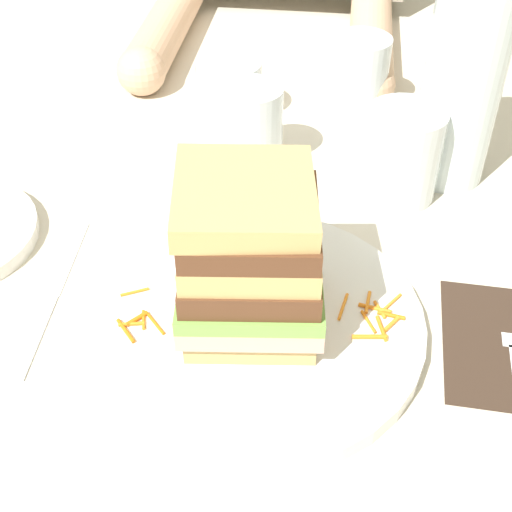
{
  "coord_description": "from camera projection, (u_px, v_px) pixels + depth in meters",
  "views": [
    {
      "loc": [
        0.04,
        -0.42,
        0.43
      ],
      "look_at": [
        -0.01,
        0.02,
        0.06
      ],
      "focal_mm": 49.26,
      "sensor_mm": 36.0,
      "label": 1
    }
  ],
  "objects": [
    {
      "name": "carrot_shred_0",
      "position": [
        144.0,
        320.0,
        0.58
      ],
      "size": [
        0.01,
        0.02,
        0.0
      ],
      "primitive_type": "cylinder",
      "rotation": [
        0.0,
        1.57,
        4.98
      ],
      "color": "orange",
      "rests_on": "main_plate"
    },
    {
      "name": "juice_glass",
      "position": [
        401.0,
        158.0,
        0.71
      ],
      "size": [
        0.08,
        0.08,
        0.1
      ],
      "color": "white",
      "rests_on": "ground_plane"
    },
    {
      "name": "carrot_shred_1",
      "position": [
        156.0,
        324.0,
        0.57
      ],
      "size": [
        0.02,
        0.02,
        0.0
      ],
      "primitive_type": "cylinder",
      "rotation": [
        0.0,
        1.57,
        5.45
      ],
      "color": "orange",
      "rests_on": "main_plate"
    },
    {
      "name": "water_bottle",
      "position": [
        466.0,
        67.0,
        0.69
      ],
      "size": [
        0.08,
        0.08,
        0.28
      ],
      "color": "silver",
      "rests_on": "ground_plane"
    },
    {
      "name": "carrot_shred_5",
      "position": [
        126.0,
        331.0,
        0.57
      ],
      "size": [
        0.02,
        0.02,
        0.0
      ],
      "primitive_type": "cylinder",
      "rotation": [
        0.0,
        1.57,
        5.43
      ],
      "color": "orange",
      "rests_on": "main_plate"
    },
    {
      "name": "carrot_shred_4",
      "position": [
        131.0,
        324.0,
        0.57
      ],
      "size": [
        0.02,
        0.01,
        0.0
      ],
      "primitive_type": "cylinder",
      "rotation": [
        0.0,
        1.57,
        0.22
      ],
      "color": "orange",
      "rests_on": "main_plate"
    },
    {
      "name": "ground_plane",
      "position": [
        271.0,
        319.0,
        0.6
      ],
      "size": [
        3.0,
        3.0,
        0.0
      ],
      "primitive_type": "plane",
      "color": "beige"
    },
    {
      "name": "carrot_shred_6",
      "position": [
        391.0,
        324.0,
        0.57
      ],
      "size": [
        0.01,
        0.02,
        0.0
      ],
      "primitive_type": "cylinder",
      "rotation": [
        0.0,
        1.57,
        4.1
      ],
      "color": "orange",
      "rests_on": "main_plate"
    },
    {
      "name": "carrot_shred_7",
      "position": [
        380.0,
        310.0,
        0.59
      ],
      "size": [
        0.01,
        0.02,
        0.0
      ],
      "primitive_type": "cylinder",
      "rotation": [
        0.0,
        1.57,
        5.14
      ],
      "color": "orange",
      "rests_on": "main_plate"
    },
    {
      "name": "carrot_shred_2",
      "position": [
        133.0,
        296.0,
        0.6
      ],
      "size": [
        0.02,
        0.01,
        0.0
      ],
      "primitive_type": "cylinder",
      "rotation": [
        0.0,
        1.57,
        0.48
      ],
      "color": "orange",
      "rests_on": "main_plate"
    },
    {
      "name": "main_plate",
      "position": [
        251.0,
        322.0,
        0.59
      ],
      "size": [
        0.29,
        0.29,
        0.02
      ],
      "primitive_type": "cylinder",
      "color": "white",
      "rests_on": "ground_plane"
    },
    {
      "name": "sandwich",
      "position": [
        250.0,
        257.0,
        0.54
      ],
      "size": [
        0.13,
        0.13,
        0.13
      ],
      "color": "tan",
      "rests_on": "main_plate"
    },
    {
      "name": "carrot_shred_3",
      "position": [
        137.0,
        319.0,
        0.58
      ],
      "size": [
        0.02,
        0.02,
        0.0
      ],
      "primitive_type": "cylinder",
      "rotation": [
        0.0,
        1.57,
        0.88
      ],
      "color": "orange",
      "rests_on": "main_plate"
    },
    {
      "name": "carrot_shred_8",
      "position": [
        368.0,
        302.0,
        0.59
      ],
      "size": [
        0.01,
        0.03,
        0.0
      ],
      "primitive_type": "cylinder",
      "rotation": [
        0.0,
        1.57,
        4.6
      ],
      "color": "orange",
      "rests_on": "main_plate"
    },
    {
      "name": "carrot_shred_9",
      "position": [
        382.0,
        328.0,
        0.57
      ],
      "size": [
        0.01,
        0.03,
        0.0
      ],
      "primitive_type": "cylinder",
      "rotation": [
        0.0,
        1.57,
        1.84
      ],
      "color": "orange",
      "rests_on": "main_plate"
    },
    {
      "name": "knife",
      "position": [
        50.0,
        297.0,
        0.62
      ],
      "size": [
        0.03,
        0.2,
        0.0
      ],
      "color": "silver",
      "rests_on": "ground_plane"
    },
    {
      "name": "carrot_shred_13",
      "position": [
        375.0,
        308.0,
        0.59
      ],
      "size": [
        0.03,
        0.01,
        0.0
      ],
      "primitive_type": "cylinder",
      "rotation": [
        0.0,
        1.57,
        6.09
      ],
      "color": "orange",
      "rests_on": "main_plate"
    },
    {
      "name": "carrot_shred_12",
      "position": [
        390.0,
        304.0,
        0.59
      ],
      "size": [
        0.02,
        0.03,
        0.0
      ],
      "primitive_type": "cylinder",
      "rotation": [
        0.0,
        1.57,
        0.96
      ],
      "color": "orange",
      "rests_on": "main_plate"
    },
    {
      "name": "carrot_shred_15",
      "position": [
        343.0,
        307.0,
        0.59
      ],
      "size": [
        0.01,
        0.03,
        0.0
      ],
      "primitive_type": "cylinder",
      "rotation": [
        0.0,
        1.57,
        4.52
      ],
      "color": "orange",
      "rests_on": "main_plate"
    },
    {
      "name": "empty_tumbler_0",
      "position": [
        252.0,
        128.0,
        0.75
      ],
      "size": [
        0.07,
        0.07,
        0.09
      ],
      "primitive_type": "cylinder",
      "color": "silver",
      "rests_on": "ground_plane"
    },
    {
      "name": "carrot_shred_14",
      "position": [
        370.0,
        337.0,
        0.56
      ],
      "size": [
        0.03,
        0.01,
        0.0
      ],
      "primitive_type": "cylinder",
      "rotation": [
        0.0,
        1.57,
        0.13
      ],
      "color": "orange",
      "rests_on": "main_plate"
    },
    {
      "name": "empty_tumbler_2",
      "position": [
        359.0,
        74.0,
        0.85
      ],
      "size": [
        0.07,
        0.07,
        0.09
      ],
      "primitive_type": "cylinder",
      "color": "silver",
      "rests_on": "ground_plane"
    },
    {
      "name": "carrot_shred_11",
      "position": [
        368.0,
        322.0,
        0.58
      ],
      "size": [
        0.01,
        0.02,
        0.0
      ],
      "primitive_type": "cylinder",
      "rotation": [
        0.0,
        1.57,
        5.17
      ],
      "color": "orange",
      "rests_on": "main_plate"
    },
    {
      "name": "carrot_shred_10",
      "position": [
        391.0,
        314.0,
        0.58
      ],
      "size": [
        0.02,
        0.01,
        0.0
      ],
      "primitive_type": "cylinder",
      "rotation": [
        0.0,
        1.57,
        6.11
      ],
      "color": "orange",
      "rests_on": "main_plate"
    },
    {
      "name": "empty_tumbler_1",
      "position": [
        229.0,
        90.0,
        0.84
      ],
      "size": [
        0.08,
        0.08,
        0.07
      ],
      "primitive_type": "cylinder",
      "color": "silver",
      "rests_on": "ground_plane"
    }
  ]
}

